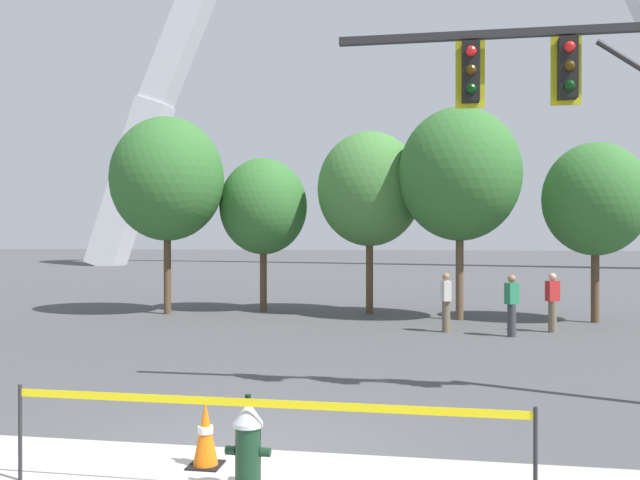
{
  "coord_description": "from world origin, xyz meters",
  "views": [
    {
      "loc": [
        2.27,
        -7.65,
        2.56
      ],
      "look_at": [
        0.14,
        5.0,
        2.5
      ],
      "focal_mm": 37.52,
      "sensor_mm": 36.0,
      "label": 1
    }
  ],
  "objects": [
    {
      "name": "pedestrian_standing_center",
      "position": [
        5.45,
        11.02,
        0.82
      ],
      "size": [
        0.39,
        0.34,
        1.59
      ],
      "color": "brown",
      "rests_on": "ground"
    },
    {
      "name": "ground_plane",
      "position": [
        0.0,
        0.0,
        0.0
      ],
      "size": [
        240.0,
        240.0,
        0.0
      ],
      "primitive_type": "plane",
      "color": "#474749"
    },
    {
      "name": "tree_left_mid",
      "position": [
        -3.48,
        14.69,
        3.6
      ],
      "size": [
        3.01,
        3.01,
        5.27
      ],
      "color": "brown",
      "rests_on": "ground"
    },
    {
      "name": "tree_right_mid",
      "position": [
        7.06,
        13.36,
        3.68
      ],
      "size": [
        3.08,
        3.08,
        5.38
      ],
      "color": "brown",
      "rests_on": "ground"
    },
    {
      "name": "tree_far_left",
      "position": [
        -6.41,
        13.33,
        4.48
      ],
      "size": [
        3.74,
        3.74,
        6.54
      ],
      "color": "brown",
      "rests_on": "ground"
    },
    {
      "name": "fire_hydrant",
      "position": [
        0.46,
        -1.21,
        0.47
      ],
      "size": [
        0.46,
        0.48,
        0.99
      ],
      "color": "black",
      "rests_on": "ground"
    },
    {
      "name": "pedestrian_walking_left",
      "position": [
        2.63,
        10.56,
        0.82
      ],
      "size": [
        0.28,
        0.38,
        1.59
      ],
      "color": "brown",
      "rests_on": "ground"
    },
    {
      "name": "caution_tape_barrier",
      "position": [
        0.61,
        -1.32,
        0.69
      ],
      "size": [
        5.23,
        0.09,
        1.01
      ],
      "color": "#232326",
      "rests_on": "ground"
    },
    {
      "name": "tree_center_right",
      "position": [
        3.1,
        13.37,
        4.49
      ],
      "size": [
        3.75,
        3.75,
        6.56
      ],
      "color": "brown",
      "rests_on": "ground"
    },
    {
      "name": "traffic_cone_by_hydrant",
      "position": [
        -0.22,
        -0.55,
        0.36
      ],
      "size": [
        0.36,
        0.36,
        0.73
      ],
      "color": "black",
      "rests_on": "ground"
    },
    {
      "name": "pedestrian_walking_right",
      "position": [
        4.28,
        10.02,
        0.82
      ],
      "size": [
        0.39,
        0.37,
        1.59
      ],
      "color": "#38383D",
      "rests_on": "ground"
    },
    {
      "name": "tree_center_left",
      "position": [
        0.21,
        14.48,
        4.14
      ],
      "size": [
        3.46,
        3.46,
        6.06
      ],
      "color": "brown",
      "rests_on": "ground"
    },
    {
      "name": "monument_arch",
      "position": [
        -0.0,
        48.03,
        19.62
      ],
      "size": [
        55.99,
        2.75,
        44.32
      ],
      "color": "silver",
      "rests_on": "ground"
    }
  ]
}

